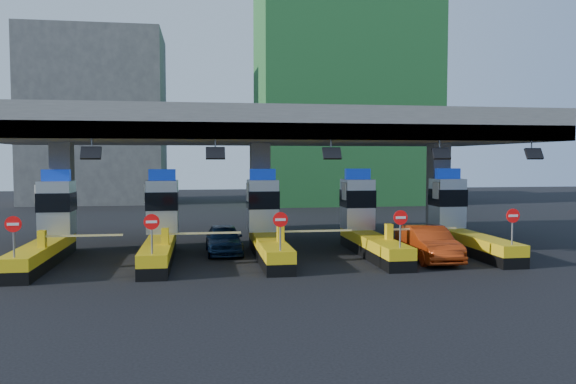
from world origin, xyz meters
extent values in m
plane|color=black|center=(0.00, 0.00, 0.00)|extent=(120.00, 120.00, 0.00)
cube|color=slate|center=(0.00, 3.00, 6.25)|extent=(28.00, 12.00, 1.50)
cube|color=#4C4C49|center=(0.00, -2.70, 5.85)|extent=(28.00, 0.60, 0.70)
cube|color=slate|center=(-10.00, 3.00, 2.75)|extent=(1.00, 1.00, 5.50)
cube|color=slate|center=(0.00, 3.00, 2.75)|extent=(1.00, 1.00, 5.50)
cube|color=slate|center=(10.00, 3.00, 2.75)|extent=(1.00, 1.00, 5.50)
cylinder|color=slate|center=(-7.50, -2.70, 5.25)|extent=(0.06, 0.06, 0.50)
cube|color=black|center=(-7.50, -2.90, 4.90)|extent=(0.80, 0.38, 0.54)
cylinder|color=slate|center=(-2.50, -2.70, 5.25)|extent=(0.06, 0.06, 0.50)
cube|color=black|center=(-2.50, -2.90, 4.90)|extent=(0.80, 0.38, 0.54)
cylinder|color=slate|center=(2.50, -2.70, 5.25)|extent=(0.06, 0.06, 0.50)
cube|color=black|center=(2.50, -2.90, 4.90)|extent=(0.80, 0.38, 0.54)
cylinder|color=slate|center=(7.50, -2.70, 5.25)|extent=(0.06, 0.06, 0.50)
cube|color=black|center=(7.50, -2.90, 4.90)|extent=(0.80, 0.38, 0.54)
cylinder|color=slate|center=(12.00, -2.70, 5.25)|extent=(0.06, 0.06, 0.50)
cube|color=black|center=(12.00, -2.90, 4.90)|extent=(0.80, 0.38, 0.54)
cube|color=black|center=(-10.00, -1.00, 0.25)|extent=(1.20, 8.00, 0.50)
cube|color=#E5B70C|center=(-10.00, -1.00, 0.75)|extent=(1.20, 8.00, 0.50)
cube|color=#9EA3A8|center=(-10.00, 1.80, 2.30)|extent=(1.50, 1.50, 2.60)
cube|color=black|center=(-10.00, 1.78, 2.60)|extent=(1.56, 1.56, 0.90)
cube|color=#0C2DBF|center=(-10.00, 1.80, 3.88)|extent=(1.30, 0.35, 0.55)
cube|color=white|center=(-10.80, 1.50, 3.00)|extent=(0.06, 0.70, 0.90)
cylinder|color=slate|center=(-10.00, -4.60, 1.65)|extent=(0.07, 0.07, 1.30)
cylinder|color=red|center=(-10.00, -4.63, 2.25)|extent=(0.60, 0.04, 0.60)
cube|color=white|center=(-10.00, -4.65, 2.25)|extent=(0.42, 0.02, 0.10)
cube|color=#E5B70C|center=(-9.65, -2.20, 1.35)|extent=(0.30, 0.35, 0.70)
cube|color=white|center=(-8.00, -2.20, 1.45)|extent=(3.20, 0.08, 0.08)
cube|color=black|center=(-5.00, -1.00, 0.25)|extent=(1.20, 8.00, 0.50)
cube|color=#E5B70C|center=(-5.00, -1.00, 0.75)|extent=(1.20, 8.00, 0.50)
cube|color=#9EA3A8|center=(-5.00, 1.80, 2.30)|extent=(1.50, 1.50, 2.60)
cube|color=black|center=(-5.00, 1.78, 2.60)|extent=(1.56, 1.56, 0.90)
cube|color=#0C2DBF|center=(-5.00, 1.80, 3.88)|extent=(1.30, 0.35, 0.55)
cube|color=white|center=(-5.80, 1.50, 3.00)|extent=(0.06, 0.70, 0.90)
cylinder|color=slate|center=(-5.00, -4.60, 1.65)|extent=(0.07, 0.07, 1.30)
cylinder|color=red|center=(-5.00, -4.63, 2.25)|extent=(0.60, 0.04, 0.60)
cube|color=white|center=(-5.00, -4.65, 2.25)|extent=(0.42, 0.02, 0.10)
cube|color=#E5B70C|center=(-4.65, -2.20, 1.35)|extent=(0.30, 0.35, 0.70)
cube|color=white|center=(-3.00, -2.20, 1.45)|extent=(3.20, 0.08, 0.08)
cube|color=black|center=(0.00, -1.00, 0.25)|extent=(1.20, 8.00, 0.50)
cube|color=#E5B70C|center=(0.00, -1.00, 0.75)|extent=(1.20, 8.00, 0.50)
cube|color=#9EA3A8|center=(0.00, 1.80, 2.30)|extent=(1.50, 1.50, 2.60)
cube|color=black|center=(0.00, 1.78, 2.60)|extent=(1.56, 1.56, 0.90)
cube|color=#0C2DBF|center=(0.00, 1.80, 3.88)|extent=(1.30, 0.35, 0.55)
cube|color=white|center=(-0.80, 1.50, 3.00)|extent=(0.06, 0.70, 0.90)
cylinder|color=slate|center=(0.00, -4.60, 1.65)|extent=(0.07, 0.07, 1.30)
cylinder|color=red|center=(0.00, -4.63, 2.25)|extent=(0.60, 0.04, 0.60)
cube|color=white|center=(0.00, -4.65, 2.25)|extent=(0.42, 0.02, 0.10)
cube|color=#E5B70C|center=(0.35, -2.20, 1.35)|extent=(0.30, 0.35, 0.70)
cube|color=white|center=(2.00, -2.20, 1.45)|extent=(3.20, 0.08, 0.08)
cube|color=black|center=(5.00, -1.00, 0.25)|extent=(1.20, 8.00, 0.50)
cube|color=#E5B70C|center=(5.00, -1.00, 0.75)|extent=(1.20, 8.00, 0.50)
cube|color=#9EA3A8|center=(5.00, 1.80, 2.30)|extent=(1.50, 1.50, 2.60)
cube|color=black|center=(5.00, 1.78, 2.60)|extent=(1.56, 1.56, 0.90)
cube|color=#0C2DBF|center=(5.00, 1.80, 3.88)|extent=(1.30, 0.35, 0.55)
cube|color=white|center=(4.20, 1.50, 3.00)|extent=(0.06, 0.70, 0.90)
cylinder|color=slate|center=(5.00, -4.60, 1.65)|extent=(0.07, 0.07, 1.30)
cylinder|color=red|center=(5.00, -4.63, 2.25)|extent=(0.60, 0.04, 0.60)
cube|color=white|center=(5.00, -4.65, 2.25)|extent=(0.42, 0.02, 0.10)
cube|color=#E5B70C|center=(5.35, -2.20, 1.35)|extent=(0.30, 0.35, 0.70)
cube|color=white|center=(7.00, -2.20, 1.45)|extent=(3.20, 0.08, 0.08)
cube|color=black|center=(10.00, -1.00, 0.25)|extent=(1.20, 8.00, 0.50)
cube|color=#E5B70C|center=(10.00, -1.00, 0.75)|extent=(1.20, 8.00, 0.50)
cube|color=#9EA3A8|center=(10.00, 1.80, 2.30)|extent=(1.50, 1.50, 2.60)
cube|color=black|center=(10.00, 1.78, 2.60)|extent=(1.56, 1.56, 0.90)
cube|color=#0C2DBF|center=(10.00, 1.80, 3.88)|extent=(1.30, 0.35, 0.55)
cube|color=white|center=(9.20, 1.50, 3.00)|extent=(0.06, 0.70, 0.90)
cylinder|color=slate|center=(10.00, -4.60, 1.65)|extent=(0.07, 0.07, 1.30)
cylinder|color=red|center=(10.00, -4.63, 2.25)|extent=(0.60, 0.04, 0.60)
cube|color=white|center=(10.00, -4.65, 2.25)|extent=(0.42, 0.02, 0.10)
cube|color=#E5B70C|center=(10.35, -2.20, 1.35)|extent=(0.30, 0.35, 0.70)
cube|color=white|center=(12.00, -2.20, 1.45)|extent=(3.20, 0.08, 0.08)
cube|color=#1E5926|center=(12.00, 32.00, 14.00)|extent=(18.00, 12.00, 28.00)
cube|color=#4C4C49|center=(-14.00, 36.00, 9.00)|extent=(14.00, 10.00, 18.00)
imported|color=black|center=(-2.01, 0.98, 0.73)|extent=(1.80, 4.29, 1.45)
imported|color=#9F2D0C|center=(7.16, -2.39, 0.79)|extent=(1.79, 4.83, 1.58)
camera|label=1|loc=(-3.14, -26.60, 4.66)|focal=35.00mm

